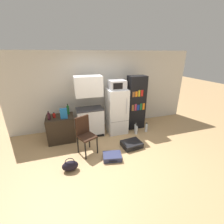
# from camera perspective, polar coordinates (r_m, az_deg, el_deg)

# --- Properties ---
(ground_plane) EXTENTS (24.00, 24.00, 0.00)m
(ground_plane) POSITION_cam_1_polar(r_m,az_deg,el_deg) (4.06, 2.46, -16.51)
(ground_plane) COLOR tan
(wall_back) EXTENTS (6.40, 0.10, 2.58)m
(wall_back) POSITION_cam_1_polar(r_m,az_deg,el_deg) (5.31, -2.68, 8.34)
(wall_back) COLOR beige
(wall_back) RESTS_ON ground_plane
(side_table) EXTENTS (0.78, 0.61, 0.77)m
(side_table) POSITION_cam_1_polar(r_m,az_deg,el_deg) (4.79, -18.79, -5.92)
(side_table) COLOR #2D2319
(side_table) RESTS_ON ground_plane
(kitchen_hutch) EXTENTS (0.82, 0.50, 1.90)m
(kitchen_hutch) POSITION_cam_1_polar(r_m,az_deg,el_deg) (4.69, -8.48, 0.84)
(kitchen_hutch) COLOR white
(kitchen_hutch) RESTS_ON ground_plane
(refrigerator) EXTENTS (0.62, 0.63, 1.47)m
(refrigerator) POSITION_cam_1_polar(r_m,az_deg,el_deg) (4.89, 1.82, 0.31)
(refrigerator) COLOR white
(refrigerator) RESTS_ON ground_plane
(microwave) EXTENTS (0.50, 0.42, 0.27)m
(microwave) POSITION_cam_1_polar(r_m,az_deg,el_deg) (4.64, 1.95, 10.35)
(microwave) COLOR #B7B7BC
(microwave) RESTS_ON refrigerator
(bookshelf) EXTENTS (0.59, 0.38, 1.83)m
(bookshelf) POSITION_cam_1_polar(r_m,az_deg,el_deg) (5.20, 9.12, 3.49)
(bookshelf) COLOR black
(bookshelf) RESTS_ON ground_plane
(bottle_green_tall) EXTENTS (0.08, 0.08, 0.32)m
(bottle_green_tall) POSITION_cam_1_polar(r_m,az_deg,el_deg) (4.70, -16.44, 0.78)
(bottle_green_tall) COLOR #1E6028
(bottle_green_tall) RESTS_ON side_table
(bottle_ketchup_red) EXTENTS (0.08, 0.08, 0.15)m
(bottle_ketchup_red) POSITION_cam_1_polar(r_m,az_deg,el_deg) (4.60, -21.20, -1.22)
(bottle_ketchup_red) COLOR #AD1914
(bottle_ketchup_red) RESTS_ON side_table
(bottle_wine_dark) EXTENTS (0.08, 0.08, 0.24)m
(bottle_wine_dark) POSITION_cam_1_polar(r_m,az_deg,el_deg) (4.50, -22.95, -1.46)
(bottle_wine_dark) COLOR black
(bottle_wine_dark) RESTS_ON side_table
(cereal_box) EXTENTS (0.19, 0.07, 0.30)m
(cereal_box) POSITION_cam_1_polar(r_m,az_deg,el_deg) (4.40, -17.91, -0.57)
(cereal_box) COLOR #1E66A8
(cereal_box) RESTS_ON side_table
(chair) EXTENTS (0.53, 0.53, 1.01)m
(chair) POSITION_cam_1_polar(r_m,az_deg,el_deg) (3.97, -10.38, -7.46)
(chair) COLOR black
(chair) RESTS_ON ground_plane
(suitcase_large_flat) EXTENTS (0.59, 0.50, 0.15)m
(suitcase_large_flat) POSITION_cam_1_polar(r_m,az_deg,el_deg) (4.41, 7.50, -12.08)
(suitcase_large_flat) COLOR black
(suitcase_large_flat) RESTS_ON ground_plane
(suitcase_small_flat) EXTENTS (0.52, 0.43, 0.13)m
(suitcase_small_flat) POSITION_cam_1_polar(r_m,az_deg,el_deg) (3.95, 0.05, -16.60)
(suitcase_small_flat) COLOR navy
(suitcase_small_flat) RESTS_ON ground_plane
(handbag) EXTENTS (0.36, 0.20, 0.33)m
(handbag) POSITION_cam_1_polar(r_m,az_deg,el_deg) (3.72, -15.65, -19.10)
(handbag) COLOR black
(handbag) RESTS_ON ground_plane
(water_bottle_front) EXTENTS (0.10, 0.10, 0.34)m
(water_bottle_front) POSITION_cam_1_polar(r_m,az_deg,el_deg) (5.02, 9.20, -6.77)
(water_bottle_front) COLOR silver
(water_bottle_front) RESTS_ON ground_plane
(water_bottle_middle) EXTENTS (0.09, 0.09, 0.33)m
(water_bottle_middle) POSITION_cam_1_polar(r_m,az_deg,el_deg) (5.24, 12.95, -5.89)
(water_bottle_middle) COLOR silver
(water_bottle_middle) RESTS_ON ground_plane
(water_bottle_back) EXTENTS (0.10, 0.10, 0.34)m
(water_bottle_back) POSITION_cam_1_polar(r_m,az_deg,el_deg) (5.16, 9.01, -5.96)
(water_bottle_back) COLOR silver
(water_bottle_back) RESTS_ON ground_plane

